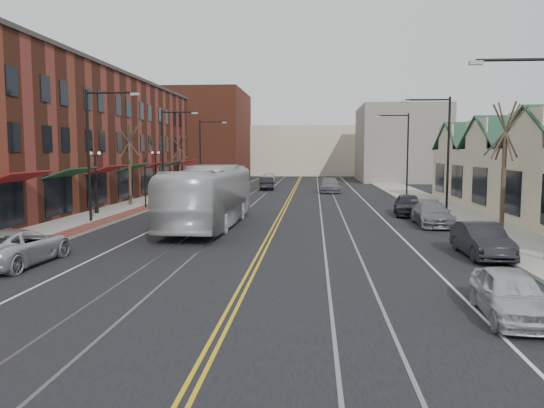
% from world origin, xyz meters
% --- Properties ---
extents(ground, '(160.00, 160.00, 0.00)m').
position_xyz_m(ground, '(0.00, 0.00, 0.00)').
color(ground, black).
rests_on(ground, ground).
extents(sidewalk_left, '(4.00, 120.00, 0.15)m').
position_xyz_m(sidewalk_left, '(-12.00, 20.00, 0.07)').
color(sidewalk_left, gray).
rests_on(sidewalk_left, ground).
extents(sidewalk_right, '(4.00, 120.00, 0.15)m').
position_xyz_m(sidewalk_right, '(12.00, 20.00, 0.07)').
color(sidewalk_right, gray).
rests_on(sidewalk_right, ground).
extents(building_left, '(10.00, 50.00, 11.00)m').
position_xyz_m(building_left, '(-19.00, 27.00, 5.50)').
color(building_left, brown).
rests_on(building_left, ground).
extents(backdrop_left, '(14.00, 18.00, 14.00)m').
position_xyz_m(backdrop_left, '(-16.00, 70.00, 7.00)').
color(backdrop_left, brown).
rests_on(backdrop_left, ground).
extents(backdrop_mid, '(22.00, 14.00, 9.00)m').
position_xyz_m(backdrop_mid, '(0.00, 85.00, 4.50)').
color(backdrop_mid, '#BBAB90').
rests_on(backdrop_mid, ground).
extents(backdrop_right, '(12.00, 16.00, 11.00)m').
position_xyz_m(backdrop_right, '(15.00, 65.00, 5.50)').
color(backdrop_right, slate).
rests_on(backdrop_right, ground).
extents(streetlight_l_1, '(3.33, 0.25, 8.00)m').
position_xyz_m(streetlight_l_1, '(-11.05, 16.00, 5.03)').
color(streetlight_l_1, black).
rests_on(streetlight_l_1, sidewalk_left).
extents(streetlight_l_2, '(3.33, 0.25, 8.00)m').
position_xyz_m(streetlight_l_2, '(-11.05, 32.00, 5.03)').
color(streetlight_l_2, black).
rests_on(streetlight_l_2, sidewalk_left).
extents(streetlight_l_3, '(3.33, 0.25, 8.00)m').
position_xyz_m(streetlight_l_3, '(-11.05, 48.00, 5.03)').
color(streetlight_l_3, black).
rests_on(streetlight_l_3, sidewalk_left).
extents(streetlight_r_0, '(3.33, 0.25, 8.00)m').
position_xyz_m(streetlight_r_0, '(11.05, 6.00, 5.03)').
color(streetlight_r_0, black).
rests_on(streetlight_r_0, sidewalk_right).
extents(streetlight_r_1, '(3.33, 0.25, 8.00)m').
position_xyz_m(streetlight_r_1, '(11.05, 22.00, 5.03)').
color(streetlight_r_1, black).
rests_on(streetlight_r_1, sidewalk_right).
extents(streetlight_r_2, '(3.33, 0.25, 8.00)m').
position_xyz_m(streetlight_r_2, '(11.05, 38.00, 5.03)').
color(streetlight_r_2, black).
rests_on(streetlight_r_2, sidewalk_right).
extents(lamppost_l_2, '(0.84, 0.28, 4.27)m').
position_xyz_m(lamppost_l_2, '(-12.80, 20.00, 2.20)').
color(lamppost_l_2, black).
rests_on(lamppost_l_2, sidewalk_left).
extents(lamppost_l_3, '(0.84, 0.28, 4.27)m').
position_xyz_m(lamppost_l_3, '(-12.80, 34.00, 2.20)').
color(lamppost_l_3, black).
rests_on(lamppost_l_3, sidewalk_left).
extents(tree_left_near, '(1.78, 1.37, 6.48)m').
position_xyz_m(tree_left_near, '(-12.50, 26.00, 3.51)').
color(tree_left_near, '#382B21').
rests_on(tree_left_near, sidewalk_left).
extents(tree_left_far, '(1.66, 1.28, 6.02)m').
position_xyz_m(tree_left_far, '(-12.50, 42.00, 3.28)').
color(tree_left_far, '#382B21').
rests_on(tree_left_far, sidewalk_left).
extents(tree_right_mid, '(1.90, 1.46, 6.93)m').
position_xyz_m(tree_right_mid, '(12.50, 14.00, 3.75)').
color(tree_right_mid, '#382B21').
rests_on(tree_right_mid, sidewalk_right).
extents(manhole_far, '(0.60, 0.60, 0.02)m').
position_xyz_m(manhole_far, '(-11.20, 8.00, 0.16)').
color(manhole_far, '#592D19').
rests_on(manhole_far, sidewalk_left).
extents(traffic_signal, '(0.18, 0.15, 3.80)m').
position_xyz_m(traffic_signal, '(-10.60, 24.00, 2.35)').
color(traffic_signal, black).
rests_on(traffic_signal, sidewalk_left).
extents(transit_bus, '(3.27, 12.96, 3.60)m').
position_xyz_m(transit_bus, '(-3.83, 14.87, 1.80)').
color(transit_bus, silver).
rests_on(transit_bus, ground).
extents(parked_suv, '(2.59, 5.25, 1.43)m').
position_xyz_m(parked_suv, '(-9.30, 4.05, 0.72)').
color(parked_suv, silver).
rests_on(parked_suv, ground).
extents(parked_car_a, '(1.84, 3.99, 1.32)m').
position_xyz_m(parked_car_a, '(7.50, -1.34, 0.66)').
color(parked_car_a, silver).
rests_on(parked_car_a, ground).
extents(parked_car_b, '(1.59, 4.38, 1.44)m').
position_xyz_m(parked_car_b, '(9.30, 7.00, 0.72)').
color(parked_car_b, black).
rests_on(parked_car_b, ground).
extents(parked_car_c, '(2.03, 4.91, 1.42)m').
position_xyz_m(parked_car_c, '(9.30, 16.44, 0.71)').
color(parked_car_c, slate).
rests_on(parked_car_c, ground).
extents(parked_car_d, '(2.20, 4.61, 1.52)m').
position_xyz_m(parked_car_d, '(8.77, 21.42, 0.76)').
color(parked_car_d, '#222328').
rests_on(parked_car_d, ground).
extents(distant_car_left, '(2.09, 4.64, 1.48)m').
position_xyz_m(distant_car_left, '(-3.22, 45.23, 0.74)').
color(distant_car_left, black).
rests_on(distant_car_left, ground).
extents(distant_car_right, '(2.23, 5.41, 1.56)m').
position_xyz_m(distant_car_right, '(3.97, 41.81, 0.78)').
color(distant_car_right, slate).
rests_on(distant_car_right, ground).
extents(distant_car_far, '(2.01, 4.54, 1.52)m').
position_xyz_m(distant_car_far, '(-4.05, 58.36, 0.76)').
color(distant_car_far, silver).
rests_on(distant_car_far, ground).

